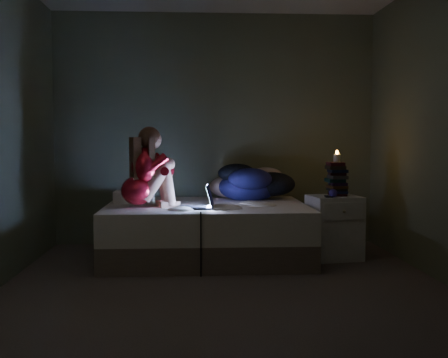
{
  "coord_description": "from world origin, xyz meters",
  "views": [
    {
      "loc": [
        -0.26,
        -4.34,
        1.17
      ],
      "look_at": [
        0.05,
        1.0,
        0.8
      ],
      "focal_mm": 44.1,
      "sensor_mm": 36.0,
      "label": 1
    }
  ],
  "objects": [
    {
      "name": "wall_front",
      "position": [
        0.0,
        -1.91,
        1.3
      ],
      "size": [
        3.6,
        0.02,
        2.6
      ],
      "primitive_type": "cube",
      "color": "#596048",
      "rests_on": "ground"
    },
    {
      "name": "floor",
      "position": [
        0.0,
        0.0,
        -0.01
      ],
      "size": [
        3.6,
        3.8,
        0.02
      ],
      "primitive_type": "cube",
      "color": "#433C39",
      "rests_on": "ground"
    },
    {
      "name": "pillow",
      "position": [
        -0.86,
        1.33,
        0.6
      ],
      "size": [
        0.4,
        0.28,
        0.11
      ],
      "primitive_type": "cube",
      "color": "white",
      "rests_on": "bed"
    },
    {
      "name": "laptop",
      "position": [
        -0.24,
        0.74,
        0.66
      ],
      "size": [
        0.35,
        0.26,
        0.24
      ],
      "primitive_type": null,
      "rotation": [
        0.0,
        0.0,
        -0.08
      ],
      "color": "black",
      "rests_on": "bed"
    },
    {
      "name": "nightstand",
      "position": [
        1.15,
        1.0,
        0.31
      ],
      "size": [
        0.53,
        0.49,
        0.63
      ],
      "primitive_type": "cube",
      "rotation": [
        0.0,
        0.0,
        0.16
      ],
      "color": "beige",
      "rests_on": "ground"
    },
    {
      "name": "blue_orb",
      "position": [
        1.08,
        0.88,
        0.67
      ],
      "size": [
        0.08,
        0.08,
        0.08
      ],
      "primitive_type": "sphere",
      "color": "navy",
      "rests_on": "nightstand"
    },
    {
      "name": "candle",
      "position": [
        1.18,
        1.05,
        0.98
      ],
      "size": [
        0.07,
        0.07,
        0.08
      ],
      "primitive_type": "cylinder",
      "color": "beige",
      "rests_on": "book_stack"
    },
    {
      "name": "phone",
      "position": [
        1.05,
        0.92,
        0.63
      ],
      "size": [
        0.11,
        0.15,
        0.01
      ],
      "primitive_type": "cube",
      "rotation": [
        0.0,
        0.0,
        -0.29
      ],
      "color": "black",
      "rests_on": "nightstand"
    },
    {
      "name": "clothes_pile",
      "position": [
        0.34,
        1.53,
        0.74
      ],
      "size": [
        0.79,
        0.7,
        0.4
      ],
      "primitive_type": null,
      "rotation": [
        0.0,
        0.0,
        -0.29
      ],
      "color": "navy",
      "rests_on": "bed"
    },
    {
      "name": "bed",
      "position": [
        -0.12,
        1.1,
        0.27
      ],
      "size": [
        1.97,
        1.48,
        0.54
      ],
      "primitive_type": null,
      "color": "beige",
      "rests_on": "ground"
    },
    {
      "name": "wall_back",
      "position": [
        0.0,
        1.91,
        1.3
      ],
      "size": [
        3.6,
        0.02,
        2.6
      ],
      "primitive_type": "cube",
      "color": "#596048",
      "rests_on": "ground"
    },
    {
      "name": "woman",
      "position": [
        -0.77,
        0.84,
        0.93
      ],
      "size": [
        0.55,
        0.45,
        0.77
      ],
      "primitive_type": null,
      "rotation": [
        0.0,
        0.0,
        0.32
      ],
      "color": "maroon",
      "rests_on": "bed"
    },
    {
      "name": "book_stack",
      "position": [
        1.18,
        1.05,
        0.79
      ],
      "size": [
        0.19,
        0.25,
        0.32
      ],
      "primitive_type": null,
      "color": "black",
      "rests_on": "nightstand"
    }
  ]
}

